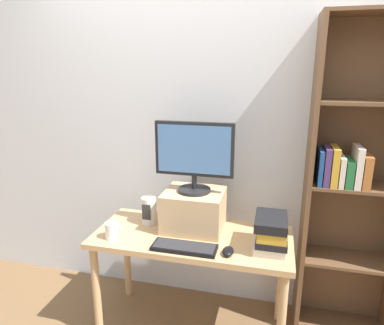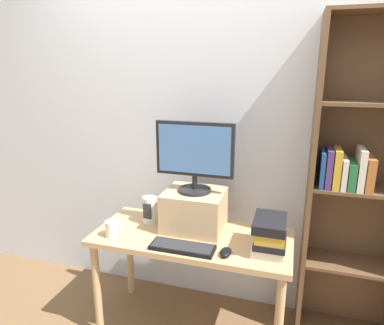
% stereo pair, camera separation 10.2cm
% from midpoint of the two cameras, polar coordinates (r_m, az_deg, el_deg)
% --- Properties ---
extents(back_wall, '(7.00, 0.08, 2.60)m').
position_cam_midpoint_polar(back_wall, '(2.43, 1.34, 5.51)').
color(back_wall, silver).
rests_on(back_wall, ground_plane).
extents(desk, '(1.24, 0.56, 0.70)m').
position_cam_midpoint_polar(desk, '(2.26, -1.30, -14.00)').
color(desk, tan).
rests_on(desk, ground_plane).
extents(bookshelf_unit, '(0.61, 0.28, 2.03)m').
position_cam_midpoint_polar(bookshelf_unit, '(2.32, 24.27, -3.14)').
color(bookshelf_unit, brown).
rests_on(bookshelf_unit, ground_plane).
extents(riser_box, '(0.38, 0.33, 0.26)m').
position_cam_midpoint_polar(riser_box, '(2.24, -0.95, -7.90)').
color(riser_box, tan).
rests_on(riser_box, desk).
extents(computer_monitor, '(0.50, 0.21, 0.45)m').
position_cam_midpoint_polar(computer_monitor, '(2.12, -1.01, 1.38)').
color(computer_monitor, black).
rests_on(computer_monitor, riser_box).
extents(keyboard, '(0.38, 0.14, 0.02)m').
position_cam_midpoint_polar(keyboard, '(2.05, -2.81, -13.96)').
color(keyboard, black).
rests_on(keyboard, desk).
extents(computer_mouse, '(0.06, 0.10, 0.04)m').
position_cam_midpoint_polar(computer_mouse, '(2.00, 4.54, -14.54)').
color(computer_mouse, black).
rests_on(computer_mouse, desk).
extents(book_stack, '(0.19, 0.26, 0.20)m').
position_cam_midpoint_polar(book_stack, '(2.05, 11.62, -11.48)').
color(book_stack, silver).
rests_on(book_stack, desk).
extents(coffee_mug, '(0.12, 0.08, 0.10)m').
position_cam_midpoint_polar(coffee_mug, '(2.21, -14.46, -10.94)').
color(coffee_mug, white).
rests_on(coffee_mug, desk).
extents(desk_speaker, '(0.10, 0.10, 0.19)m').
position_cam_midpoint_polar(desk_speaker, '(2.34, -8.43, -7.95)').
color(desk_speaker, silver).
rests_on(desk_speaker, desk).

